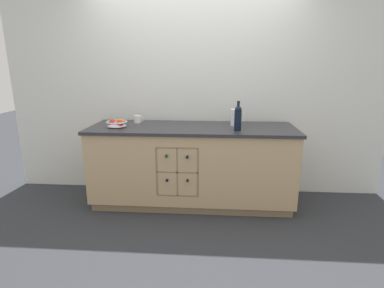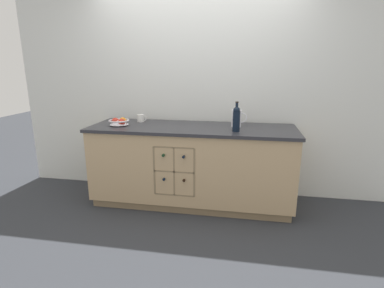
{
  "view_description": "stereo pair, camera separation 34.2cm",
  "coord_description": "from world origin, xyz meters",
  "px_view_note": "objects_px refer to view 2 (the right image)",
  "views": [
    {
      "loc": [
        0.24,
        -3.3,
        1.59
      ],
      "look_at": [
        0.0,
        0.0,
        0.72
      ],
      "focal_mm": 28.0,
      "sensor_mm": 36.0,
      "label": 1
    },
    {
      "loc": [
        0.58,
        -3.26,
        1.59
      ],
      "look_at": [
        0.0,
        0.0,
        0.72
      ],
      "focal_mm": 28.0,
      "sensor_mm": 36.0,
      "label": 2
    }
  ],
  "objects_px": {
    "ceramic_mug": "(141,118)",
    "standing_wine_bottle": "(236,118)",
    "fruit_bowl": "(119,122)",
    "white_pitcher": "(237,118)"
  },
  "relations": [
    {
      "from": "ceramic_mug",
      "to": "standing_wine_bottle",
      "type": "distance_m",
      "value": 1.22
    },
    {
      "from": "ceramic_mug",
      "to": "standing_wine_bottle",
      "type": "bearing_deg",
      "value": -16.93
    },
    {
      "from": "fruit_bowl",
      "to": "ceramic_mug",
      "type": "bearing_deg",
      "value": 56.3
    },
    {
      "from": "standing_wine_bottle",
      "to": "fruit_bowl",
      "type": "bearing_deg",
      "value": 175.72
    },
    {
      "from": "fruit_bowl",
      "to": "white_pitcher",
      "type": "bearing_deg",
      "value": 6.7
    },
    {
      "from": "fruit_bowl",
      "to": "standing_wine_bottle",
      "type": "relative_size",
      "value": 0.76
    },
    {
      "from": "fruit_bowl",
      "to": "standing_wine_bottle",
      "type": "bearing_deg",
      "value": -4.28
    },
    {
      "from": "white_pitcher",
      "to": "ceramic_mug",
      "type": "bearing_deg",
      "value": 175.16
    },
    {
      "from": "ceramic_mug",
      "to": "standing_wine_bottle",
      "type": "xyz_separation_m",
      "value": [
        1.17,
        -0.36,
        0.09
      ]
    },
    {
      "from": "fruit_bowl",
      "to": "standing_wine_bottle",
      "type": "height_order",
      "value": "standing_wine_bottle"
    }
  ]
}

